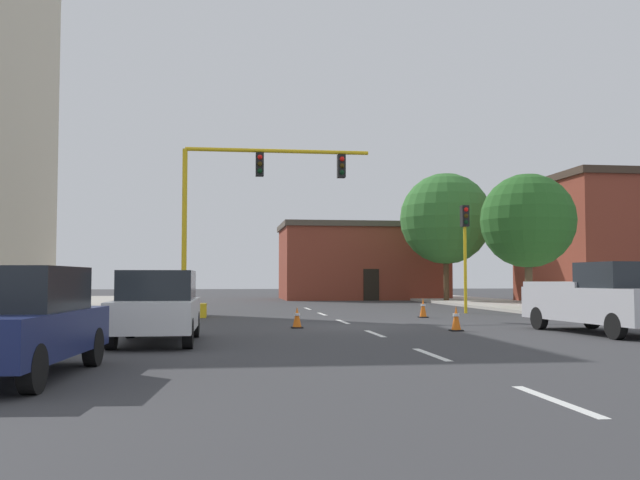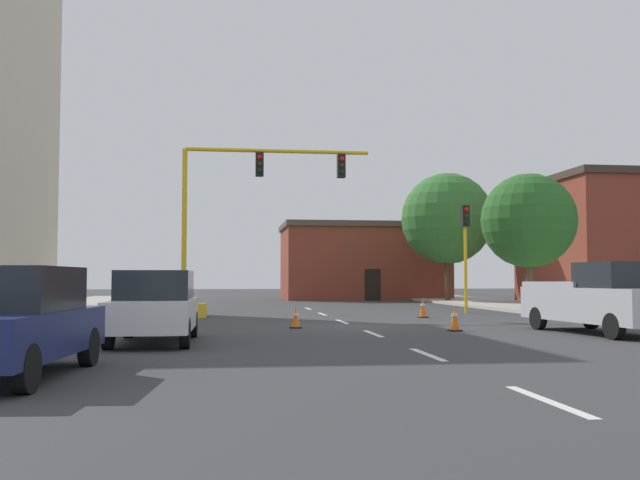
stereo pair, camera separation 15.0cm
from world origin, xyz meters
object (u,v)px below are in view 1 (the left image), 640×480
object	(u,v)px
sedan_navy_near_left	(14,321)
traffic_cone_roadside_a	(423,308)
traffic_cone_roadside_b	(456,319)
traffic_light_pole_right	(465,234)
tree_right_mid	(528,221)
traffic_signal_gantry	(210,262)
pickup_truck_silver	(604,299)
traffic_cone_roadside_c	(297,318)
sedan_white_mid_left	(157,306)
tree_right_far	(446,219)

from	to	relation	value
sedan_navy_near_left	traffic_cone_roadside_a	distance (m)	19.17
traffic_cone_roadside_a	traffic_cone_roadside_b	bearing A→B (deg)	-98.06
traffic_light_pole_right	tree_right_mid	world-z (taller)	tree_right_mid
traffic_signal_gantry	traffic_light_pole_right	distance (m)	11.38
tree_right_mid	traffic_light_pole_right	bearing A→B (deg)	-155.34
traffic_signal_gantry	pickup_truck_silver	distance (m)	15.01
tree_right_mid	traffic_cone_roadside_c	xyz separation A→B (m)	(-12.05, -10.00, -3.96)
traffic_light_pole_right	pickup_truck_silver	size ratio (longest dim) A/B	0.86
pickup_truck_silver	sedan_white_mid_left	world-z (taller)	pickup_truck_silver
traffic_cone_roadside_c	traffic_cone_roadside_a	bearing A→B (deg)	43.36
tree_right_far	sedan_white_mid_left	size ratio (longest dim) A/B	1.85
tree_right_mid	pickup_truck_silver	world-z (taller)	tree_right_mid
traffic_cone_roadside_c	traffic_light_pole_right	bearing A→B (deg)	44.81
traffic_cone_roadside_b	traffic_cone_roadside_c	size ratio (longest dim) A/B	1.10
sedan_navy_near_left	traffic_cone_roadside_c	xyz separation A→B (m)	(5.48, 10.47, -0.56)
traffic_signal_gantry	traffic_cone_roadside_a	bearing A→B (deg)	-9.50
traffic_signal_gantry	pickup_truck_silver	world-z (taller)	traffic_signal_gantry
sedan_white_mid_left	traffic_cone_roadside_c	xyz separation A→B (m)	(3.85, 4.57, -0.56)
tree_right_mid	sedan_navy_near_left	xyz separation A→B (m)	(-17.53, -20.46, -3.40)
traffic_signal_gantry	tree_right_far	xyz separation A→B (m)	(14.68, 15.42, 3.19)
traffic_signal_gantry	traffic_cone_roadside_c	bearing A→B (deg)	-66.85
sedan_navy_near_left	sedan_white_mid_left	xyz separation A→B (m)	(1.63, 5.89, 0.00)
traffic_light_pole_right	sedan_white_mid_left	bearing A→B (deg)	-133.47
sedan_white_mid_left	traffic_cone_roadside_b	xyz separation A→B (m)	(8.37, 2.75, -0.52)
tree_right_mid	traffic_cone_roadside_c	distance (m)	16.15
traffic_light_pole_right	tree_right_far	world-z (taller)	tree_right_far
tree_right_mid	sedan_navy_near_left	distance (m)	27.16
sedan_white_mid_left	traffic_cone_roadside_a	size ratio (longest dim) A/B	5.78
sedan_white_mid_left	traffic_cone_roadside_a	world-z (taller)	sedan_white_mid_left
tree_right_far	sedan_white_mid_left	bearing A→B (deg)	-120.53
tree_right_mid	tree_right_far	world-z (taller)	tree_right_far
sedan_navy_near_left	tree_right_mid	bearing A→B (deg)	49.41
traffic_signal_gantry	traffic_cone_roadside_a	size ratio (longest dim) A/B	10.74
tree_right_mid	sedan_white_mid_left	size ratio (longest dim) A/B	1.45
tree_right_mid	traffic_signal_gantry	bearing A→B (deg)	-167.22
traffic_cone_roadside_a	traffic_signal_gantry	bearing A→B (deg)	170.50
tree_right_mid	traffic_cone_roadside_b	world-z (taller)	tree_right_mid
tree_right_far	traffic_cone_roadside_c	xyz separation A→B (m)	(-11.85, -22.04, -5.06)
traffic_light_pole_right	traffic_cone_roadside_c	xyz separation A→B (m)	(-8.35, -8.30, -3.20)
pickup_truck_silver	sedan_navy_near_left	bearing A→B (deg)	-152.75
sedan_navy_near_left	traffic_cone_roadside_c	world-z (taller)	sedan_navy_near_left
sedan_white_mid_left	sedan_navy_near_left	bearing A→B (deg)	-105.49
sedan_white_mid_left	traffic_cone_roadside_c	bearing A→B (deg)	49.92
sedan_white_mid_left	tree_right_far	bearing A→B (deg)	59.47
traffic_signal_gantry	traffic_cone_roadside_c	xyz separation A→B (m)	(2.83, -6.62, -1.87)
tree_right_mid	sedan_navy_near_left	world-z (taller)	tree_right_mid
traffic_light_pole_right	sedan_white_mid_left	distance (m)	17.92
pickup_truck_silver	traffic_cone_roadside_b	distance (m)	4.13
traffic_signal_gantry	tree_right_far	size ratio (longest dim) A/B	1.01
pickup_truck_silver	traffic_cone_roadside_c	distance (m)	8.99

